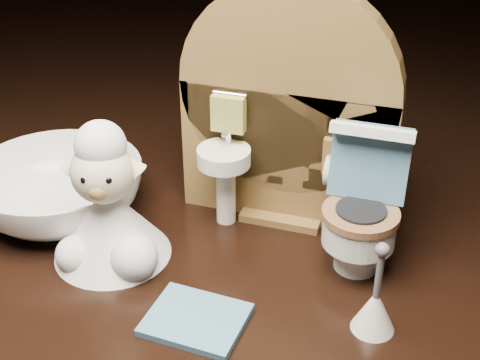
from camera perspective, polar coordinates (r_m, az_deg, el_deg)
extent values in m
cube|color=black|center=(0.41, 1.19, -13.56)|extent=(2.50, 2.50, 0.10)
cube|color=brown|center=(0.41, 4.00, 2.16)|extent=(0.13, 0.02, 0.09)
cylinder|color=brown|center=(0.39, 4.23, 7.75)|extent=(0.13, 0.02, 0.13)
cube|color=brown|center=(0.43, 3.81, -2.62)|extent=(0.05, 0.04, 0.01)
cylinder|color=white|center=(0.41, -1.21, -0.88)|extent=(0.01, 0.01, 0.04)
cylinder|color=white|center=(0.39, -1.39, 1.99)|extent=(0.03, 0.03, 0.01)
cylinder|color=silver|center=(0.40, -0.98, 3.85)|extent=(0.00, 0.00, 0.01)
cube|color=#9BA347|center=(0.39, -1.00, 5.68)|extent=(0.02, 0.01, 0.02)
cube|color=brown|center=(0.39, 8.84, 1.85)|extent=(0.02, 0.01, 0.02)
cylinder|color=beige|center=(0.38, 8.61, 0.66)|extent=(0.02, 0.02, 0.02)
cylinder|color=white|center=(0.38, 9.95, -6.12)|extent=(0.03, 0.03, 0.02)
cylinder|color=white|center=(0.37, 10.12, -4.19)|extent=(0.04, 0.04, 0.02)
cylinder|color=brown|center=(0.37, 10.26, -2.90)|extent=(0.04, 0.04, 0.00)
cube|color=white|center=(0.39, 10.68, -2.41)|extent=(0.03, 0.02, 0.05)
cube|color=teal|center=(0.37, 11.01, 1.48)|extent=(0.04, 0.02, 0.04)
cube|color=white|center=(0.36, 11.24, 4.06)|extent=(0.04, 0.01, 0.01)
cylinder|color=#B8D92E|center=(0.38, 12.56, 1.40)|extent=(0.01, 0.01, 0.01)
cube|color=teal|center=(0.35, -3.78, -11.81)|extent=(0.05, 0.04, 0.00)
cone|color=white|center=(0.34, 11.40, -10.79)|extent=(0.02, 0.02, 0.02)
cylinder|color=#59595B|center=(0.33, 11.79, -7.92)|extent=(0.00, 0.00, 0.03)
sphere|color=#59595B|center=(0.32, 12.07, -5.85)|extent=(0.01, 0.01, 0.01)
cone|color=white|center=(0.39, -11.07, -3.49)|extent=(0.07, 0.07, 0.05)
sphere|color=white|center=(0.38, -9.03, -6.52)|extent=(0.03, 0.03, 0.03)
sphere|color=white|center=(0.39, -13.86, -6.21)|extent=(0.02, 0.02, 0.02)
sphere|color=beige|center=(0.37, -11.65, 0.68)|extent=(0.04, 0.04, 0.04)
sphere|color=#B18549|center=(0.36, -11.97, -0.79)|extent=(0.01, 0.01, 0.01)
sphere|color=white|center=(0.36, -11.82, 2.87)|extent=(0.03, 0.03, 0.03)
cone|color=beige|center=(0.37, -14.04, 1.47)|extent=(0.02, 0.01, 0.02)
cone|color=beige|center=(0.36, -9.23, 1.46)|extent=(0.02, 0.01, 0.02)
sphere|color=black|center=(0.36, -13.12, 0.02)|extent=(0.00, 0.00, 0.00)
sphere|color=black|center=(0.35, -11.16, 0.00)|extent=(0.00, 0.00, 0.00)
imported|color=white|center=(0.43, -15.25, -0.88)|extent=(0.12, 0.12, 0.03)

